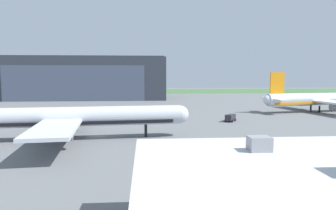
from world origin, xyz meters
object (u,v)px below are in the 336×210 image
(ops_van, at_px, (230,117))
(airliner_near_right, at_px, (68,118))
(maintenance_hangar, at_px, (83,78))
(airliner_far_right, at_px, (319,99))

(ops_van, bearing_deg, airliner_near_right, -150.81)
(maintenance_hangar, height_order, airliner_near_right, maintenance_hangar)
(airliner_far_right, bearing_deg, airliner_near_right, -151.07)
(maintenance_hangar, relative_size, airliner_far_right, 2.08)
(maintenance_hangar, xyz_separation_m, airliner_far_right, (90.38, -68.51, -6.36))
(airliner_far_right, bearing_deg, ops_van, -151.34)
(airliner_near_right, bearing_deg, airliner_far_right, 28.93)
(maintenance_hangar, height_order, airliner_far_right, maintenance_hangar)
(maintenance_hangar, relative_size, airliner_near_right, 1.83)
(maintenance_hangar, bearing_deg, airliner_far_right, -37.16)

